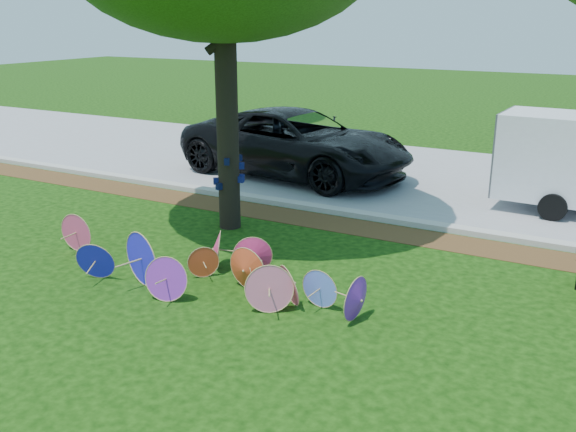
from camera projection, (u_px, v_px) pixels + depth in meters
name	position (u px, v px, depth m)	size (l,w,h in m)	color
ground	(198.00, 300.00, 9.97)	(90.00, 90.00, 0.00)	black
mulch_strip	(323.00, 222.00, 13.74)	(90.00, 1.00, 0.01)	#472D16
curb	(337.00, 211.00, 14.31)	(90.00, 0.30, 0.12)	#B7B5AD
street	(399.00, 174.00, 17.80)	(90.00, 8.00, 0.01)	gray
parasol_pile	(207.00, 266.00, 10.36)	(6.21, 1.96, 0.93)	#2621E2
black_van	(296.00, 143.00, 17.46)	(2.98, 6.45, 1.79)	black
cargo_trailer	(565.00, 157.00, 14.16)	(2.68, 1.70, 2.48)	silver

